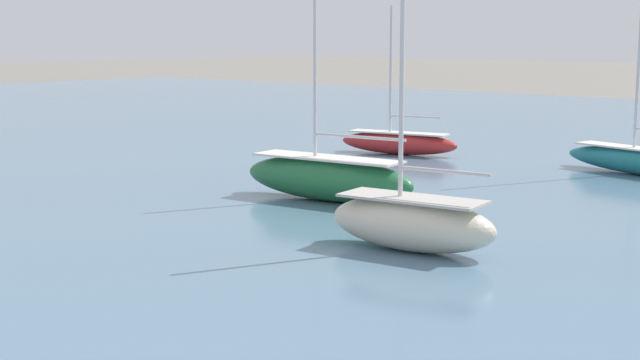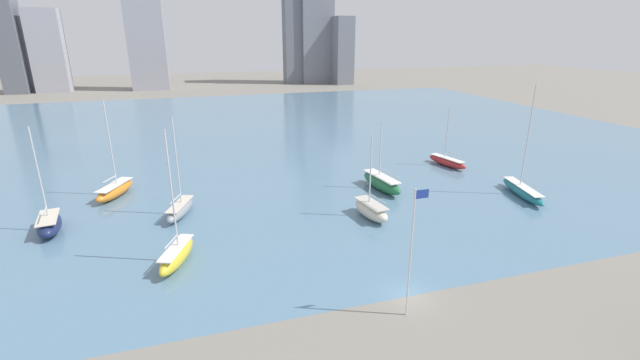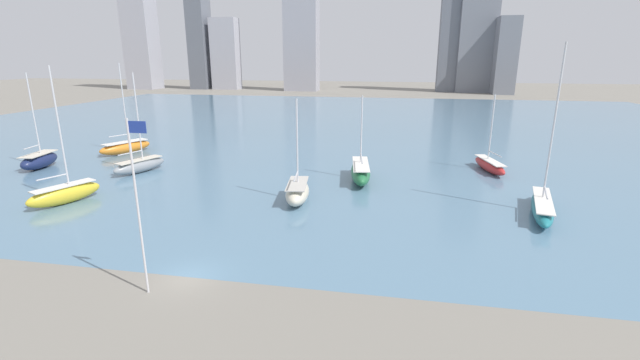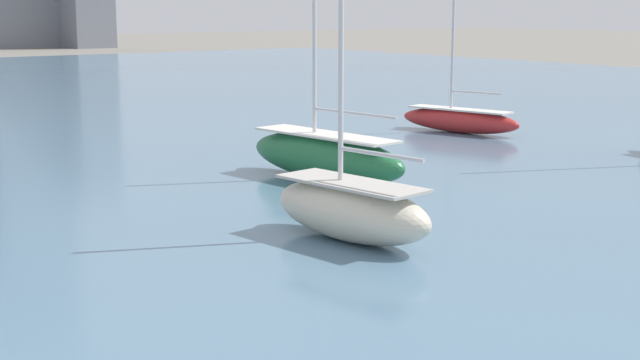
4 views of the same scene
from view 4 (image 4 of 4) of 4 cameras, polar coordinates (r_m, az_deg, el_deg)
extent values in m
ellipsoid|color=beige|center=(30.50, 2.00, -2.00)|extent=(3.31, 7.07, 2.05)
cube|color=#BCB7AD|center=(30.29, 2.01, -0.20)|extent=(2.72, 5.80, 0.10)
cube|color=#2D2D33|center=(30.63, 1.99, -3.03)|extent=(0.33, 1.23, 0.92)
cylinder|color=silver|center=(30.11, 1.36, 8.11)|extent=(0.18, 0.18, 8.64)
cylinder|color=silver|center=(29.21, 3.89, 1.65)|extent=(0.65, 3.63, 0.14)
ellipsoid|color=#B72828|center=(57.70, 8.90, 3.78)|extent=(3.62, 8.70, 1.53)
cube|color=silver|center=(57.61, 8.92, 4.48)|extent=(2.97, 7.14, 0.10)
cube|color=#2D2D33|center=(57.75, 8.89, 3.36)|extent=(0.50, 1.53, 0.69)
cylinder|color=silver|center=(57.63, 8.50, 8.81)|extent=(0.18, 0.18, 8.54)
cylinder|color=silver|center=(56.88, 9.99, 5.53)|extent=(0.97, 3.62, 0.14)
ellipsoid|color=#236B3D|center=(41.09, 0.34, 1.48)|extent=(3.51, 9.82, 2.18)
cube|color=silver|center=(40.93, 0.34, 2.91)|extent=(2.88, 8.05, 0.10)
cube|color=#2D2D33|center=(41.19, 0.34, 0.65)|extent=(0.37, 1.73, 0.98)
cylinder|color=silver|center=(41.08, -0.36, 8.70)|extent=(0.18, 0.18, 8.11)
cylinder|color=silver|center=(39.50, 2.18, 4.29)|extent=(0.78, 5.06, 0.14)
camera|label=1|loc=(9.52, -100.45, -1.08)|focal=50.00mm
camera|label=2|loc=(27.24, 153.27, 22.40)|focal=24.00mm
camera|label=3|loc=(34.66, 88.34, 11.85)|focal=24.00mm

